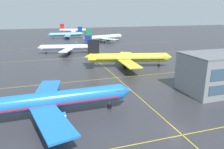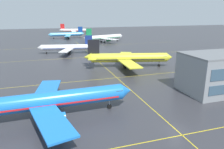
{
  "view_description": "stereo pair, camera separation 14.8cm",
  "coord_description": "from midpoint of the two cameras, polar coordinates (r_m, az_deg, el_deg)",
  "views": [
    {
      "loc": [
        -23.75,
        -32.04,
        22.65
      ],
      "look_at": [
        -3.76,
        31.04,
        3.25
      ],
      "focal_mm": 34.0,
      "sensor_mm": 36.0,
      "label": 1
    },
    {
      "loc": [
        -23.61,
        -32.09,
        22.65
      ],
      "look_at": [
        -3.76,
        31.04,
        3.25
      ],
      "focal_mm": 34.0,
      "sensor_mm": 36.0,
      "label": 2
    }
  ],
  "objects": [
    {
      "name": "airliner_front_gate",
      "position": [
        48.92,
        -16.13,
        -6.71
      ],
      "size": [
        37.94,
        32.8,
        11.82
      ],
      "color": "blue",
      "rests_on": "ground"
    },
    {
      "name": "airliner_distant_taxiway",
      "position": [
        243.06,
        -10.11,
        11.62
      ],
      "size": [
        34.23,
        29.1,
        10.73
      ],
      "color": "white",
      "rests_on": "ground"
    },
    {
      "name": "airliner_third_row",
      "position": [
        124.56,
        -12.13,
        7.12
      ],
      "size": [
        32.49,
        27.62,
        10.15
      ],
      "color": "white",
      "rests_on": "ground"
    },
    {
      "name": "airliner_second_row",
      "position": [
        90.93,
        4.24,
        4.49
      ],
      "size": [
        37.71,
        32.11,
        11.86
      ],
      "color": "yellow",
      "rests_on": "ground"
    },
    {
      "name": "airliner_far_right_stand",
      "position": [
        200.52,
        -12.17,
        10.5
      ],
      "size": [
        32.65,
        28.21,
        10.17
      ],
      "color": "#5BB7E5",
      "rests_on": "ground"
    },
    {
      "name": "ground_plane",
      "position": [
        45.85,
        16.84,
        -14.04
      ],
      "size": [
        600.0,
        600.0,
        0.0
      ],
      "primitive_type": "plane",
      "color": "#333338"
    },
    {
      "name": "airliner_far_left_stand",
      "position": [
        169.13,
        -2.2,
        9.94
      ],
      "size": [
        35.19,
        30.08,
        11.2
      ],
      "color": "white",
      "rests_on": "ground"
    },
    {
      "name": "taxiway_markings",
      "position": [
        94.71,
        -2.59,
        2.49
      ],
      "size": [
        149.75,
        172.47,
        0.01
      ],
      "color": "yellow",
      "rests_on": "ground"
    }
  ]
}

